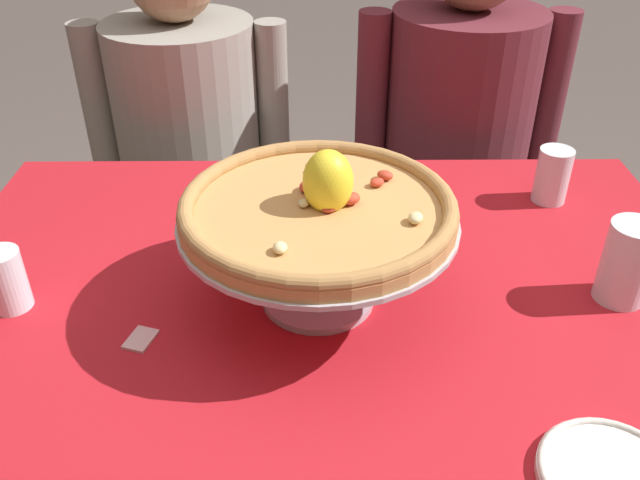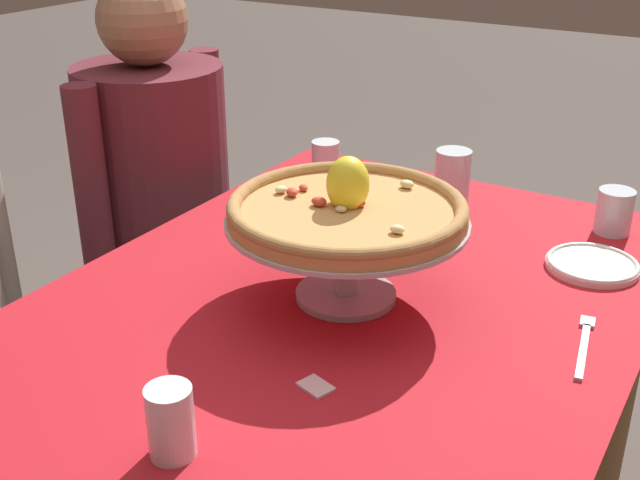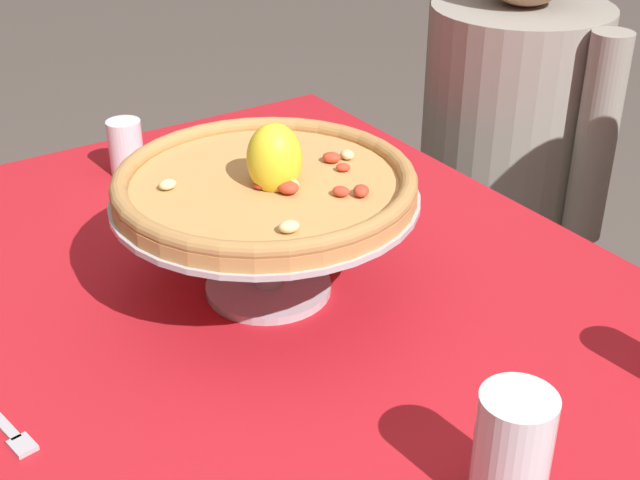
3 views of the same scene
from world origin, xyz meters
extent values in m
cylinder|color=olive|center=(-0.58, 0.41, 0.36)|extent=(0.06, 0.06, 0.71)
cube|color=olive|center=(0.00, 0.00, 0.73)|extent=(1.28, 0.95, 0.02)
cube|color=red|center=(0.00, 0.00, 0.74)|extent=(1.32, 0.99, 0.00)
cylinder|color=#B7B7C1|center=(-0.01, 0.00, 0.75)|extent=(0.18, 0.18, 0.01)
cylinder|color=#B7B7C1|center=(-0.01, 0.00, 0.82)|extent=(0.04, 0.04, 0.13)
cylinder|color=#B7B7C1|center=(-0.01, 0.00, 0.89)|extent=(0.42, 0.42, 0.01)
cylinder|color=tan|center=(-0.01, 0.00, 0.90)|extent=(0.41, 0.41, 0.02)
torus|color=#AF7D47|center=(-0.01, 0.00, 0.92)|extent=(0.41, 0.41, 0.02)
ellipsoid|color=beige|center=(-0.01, 0.13, 0.92)|extent=(0.02, 0.02, 0.01)
ellipsoid|color=#C63D28|center=(0.02, 0.11, 0.92)|extent=(0.02, 0.03, 0.01)
ellipsoid|color=#C63D28|center=(-0.03, 0.05, 0.92)|extent=(0.02, 0.03, 0.02)
ellipsoid|color=#C63D28|center=(0.09, 0.08, 0.92)|extent=(0.03, 0.03, 0.01)
ellipsoid|color=#C63D28|center=(0.08, 0.06, 0.92)|extent=(0.03, 0.03, 0.01)
ellipsoid|color=beige|center=(0.12, -0.05, 0.92)|extent=(0.03, 0.03, 0.01)
ellipsoid|color=beige|center=(-0.04, 0.00, 0.92)|extent=(0.02, 0.02, 0.01)
ellipsoid|color=beige|center=(0.01, 0.00, 0.92)|extent=(0.04, 0.04, 0.02)
ellipsoid|color=#C63D28|center=(-0.02, 0.11, 0.92)|extent=(0.03, 0.03, 0.01)
ellipsoid|color=#C63D28|center=(0.00, -0.02, 0.92)|extent=(0.02, 0.02, 0.01)
ellipsoid|color=beige|center=(0.03, 0.01, 0.92)|extent=(0.04, 0.03, 0.02)
ellipsoid|color=#C63D28|center=(0.03, 0.01, 0.92)|extent=(0.04, 0.03, 0.02)
ellipsoid|color=beige|center=(-0.06, -0.12, 0.92)|extent=(0.02, 0.03, 0.01)
ellipsoid|color=yellow|center=(0.00, 0.01, 0.95)|extent=(0.09, 0.09, 0.10)
cylinder|color=white|center=(-0.50, -0.01, 0.79)|extent=(0.06, 0.06, 0.10)
cylinder|color=silver|center=(-0.50, -0.01, 0.77)|extent=(0.05, 0.05, 0.06)
cylinder|color=silver|center=(0.47, 0.00, 0.81)|extent=(0.08, 0.08, 0.14)
cylinder|color=silver|center=(0.47, 0.00, 0.79)|extent=(0.07, 0.07, 0.10)
cube|color=#B7B7C1|center=(0.11, -0.39, 0.75)|extent=(0.04, 0.03, 0.01)
cube|color=beige|center=(-0.28, -0.10, 0.74)|extent=(0.05, 0.06, 0.00)
cube|color=maroon|center=(-0.35, 0.81, 0.23)|extent=(0.28, 0.32, 0.46)
cylinder|color=gray|center=(-0.35, 0.81, 0.71)|extent=(0.38, 0.38, 0.50)
cylinder|color=gray|center=(-0.58, 0.81, 0.75)|extent=(0.08, 0.08, 0.43)
cylinder|color=gray|center=(-0.13, 0.81, 0.75)|extent=(0.08, 0.08, 0.43)
camera|label=1|loc=(-0.02, -0.84, 1.41)|focal=37.39mm
camera|label=2|loc=(-1.11, -0.60, 1.43)|focal=44.91mm
camera|label=3|loc=(0.90, -0.52, 1.42)|focal=49.07mm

